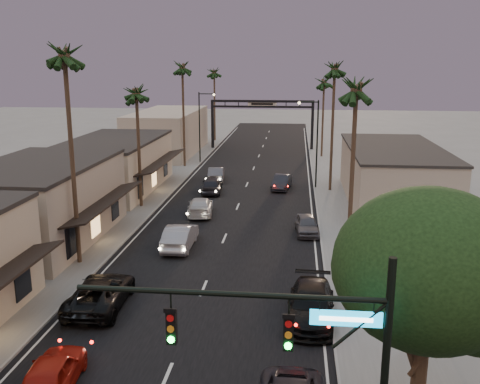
% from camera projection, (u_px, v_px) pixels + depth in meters
% --- Properties ---
extents(ground, '(200.00, 200.00, 0.00)m').
position_uv_depth(ground, '(241.00, 198.00, 50.95)').
color(ground, slate).
rests_on(ground, ground).
extents(road, '(14.00, 120.00, 0.02)m').
position_uv_depth(road, '(246.00, 187.00, 55.78)').
color(road, black).
rests_on(road, ground).
extents(sidewalk_left, '(5.00, 92.00, 0.12)m').
position_uv_depth(sidewalk_left, '(172.00, 171.00, 63.50)').
color(sidewalk_left, slate).
rests_on(sidewalk_left, ground).
extents(sidewalk_right, '(5.00, 92.00, 0.12)m').
position_uv_depth(sidewalk_right, '(334.00, 174.00, 61.56)').
color(sidewalk_right, slate).
rests_on(sidewalk_right, ground).
extents(storefront_mid, '(8.00, 14.00, 5.50)m').
position_uv_depth(storefront_mid, '(40.00, 205.00, 38.10)').
color(storefront_mid, '#A39782').
rests_on(storefront_mid, ground).
extents(storefront_far, '(8.00, 16.00, 5.00)m').
position_uv_depth(storefront_far, '(115.00, 166.00, 53.62)').
color(storefront_far, '#BDAB90').
rests_on(storefront_far, ground).
extents(storefront_dist, '(8.00, 20.00, 6.00)m').
position_uv_depth(storefront_dist, '(168.00, 132.00, 75.73)').
color(storefront_dist, '#A39782').
rests_on(storefront_dist, ground).
extents(building_right, '(8.00, 18.00, 5.00)m').
position_uv_depth(building_right, '(393.00, 176.00, 48.93)').
color(building_right, '#A39782').
rests_on(building_right, ground).
extents(traffic_signal, '(8.51, 0.22, 7.80)m').
position_uv_depth(traffic_signal, '(314.00, 350.00, 14.38)').
color(traffic_signal, black).
rests_on(traffic_signal, ground).
extents(corner_tree, '(6.20, 6.20, 8.80)m').
position_uv_depth(corner_tree, '(431.00, 275.00, 17.11)').
color(corner_tree, '#38281C').
rests_on(corner_tree, ground).
extents(arch, '(15.20, 0.40, 7.27)m').
position_uv_depth(arch, '(262.00, 112.00, 78.63)').
color(arch, black).
rests_on(arch, ground).
extents(streetlight_right, '(2.13, 0.30, 9.00)m').
position_uv_depth(streetlight_right, '(314.00, 137.00, 53.82)').
color(streetlight_right, black).
rests_on(streetlight_right, ground).
extents(streetlight_left, '(2.13, 0.30, 9.00)m').
position_uv_depth(streetlight_left, '(202.00, 122.00, 67.79)').
color(streetlight_left, black).
rests_on(streetlight_left, ground).
extents(palm_lb, '(3.20, 3.20, 15.20)m').
position_uv_depth(palm_lb, '(64.00, 49.00, 31.27)').
color(palm_lb, '#38281C').
rests_on(palm_lb, ground).
extents(palm_lc, '(3.20, 3.20, 12.20)m').
position_uv_depth(palm_lc, '(136.00, 88.00, 45.49)').
color(palm_lc, '#38281C').
rests_on(palm_lc, ground).
extents(palm_ld, '(3.20, 3.20, 14.20)m').
position_uv_depth(palm_ld, '(182.00, 64.00, 63.39)').
color(palm_ld, '#38281C').
rests_on(palm_ld, ground).
extents(palm_ra, '(3.20, 3.20, 13.20)m').
position_uv_depth(palm_ra, '(357.00, 83.00, 31.91)').
color(palm_ra, '#38281C').
rests_on(palm_ra, ground).
extents(palm_rb, '(3.20, 3.20, 14.20)m').
position_uv_depth(palm_rb, '(335.00, 65.00, 51.01)').
color(palm_rb, '#38281C').
rests_on(palm_rb, ground).
extents(palm_rc, '(3.20, 3.20, 12.20)m').
position_uv_depth(palm_rc, '(324.00, 79.00, 70.80)').
color(palm_rc, '#38281C').
rests_on(palm_rc, ground).
extents(palm_far, '(3.20, 3.20, 13.20)m').
position_uv_depth(palm_far, '(214.00, 70.00, 85.82)').
color(palm_far, '#38281C').
rests_on(palm_far, ground).
extents(oncoming_red, '(2.38, 4.78, 1.56)m').
position_uv_depth(oncoming_red, '(52.00, 374.00, 20.85)').
color(oncoming_red, maroon).
rests_on(oncoming_red, ground).
extents(oncoming_pickup, '(2.91, 5.86, 1.60)m').
position_uv_depth(oncoming_pickup, '(100.00, 293.00, 28.17)').
color(oncoming_pickup, black).
rests_on(oncoming_pickup, ground).
extents(oncoming_silver, '(1.82, 5.09, 1.67)m').
position_uv_depth(oncoming_silver, '(180.00, 236.00, 37.22)').
color(oncoming_silver, gray).
rests_on(oncoming_silver, ground).
extents(oncoming_white, '(2.61, 5.20, 1.45)m').
position_uv_depth(oncoming_white, '(200.00, 206.00, 45.40)').
color(oncoming_white, '#B0B0B0').
rests_on(oncoming_white, ground).
extents(oncoming_dgrey, '(2.26, 4.81, 1.59)m').
position_uv_depth(oncoming_dgrey, '(212.00, 185.00, 52.96)').
color(oncoming_dgrey, black).
rests_on(oncoming_dgrey, ground).
extents(oncoming_grey_far, '(2.10, 4.78, 1.53)m').
position_uv_depth(oncoming_grey_far, '(216.00, 174.00, 58.32)').
color(oncoming_grey_far, '#4F4F54').
rests_on(oncoming_grey_far, ground).
extents(curbside_black, '(2.59, 5.73, 1.63)m').
position_uv_depth(curbside_black, '(311.00, 305.00, 26.76)').
color(curbside_black, black).
rests_on(curbside_black, ground).
extents(curbside_grey, '(1.97, 4.22, 1.40)m').
position_uv_depth(curbside_grey, '(307.00, 225.00, 40.35)').
color(curbside_grey, '#46464A').
rests_on(curbside_grey, ground).
extents(curbside_far, '(2.11, 4.58, 1.45)m').
position_uv_depth(curbside_far, '(282.00, 182.00, 54.53)').
color(curbside_far, black).
rests_on(curbside_far, ground).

